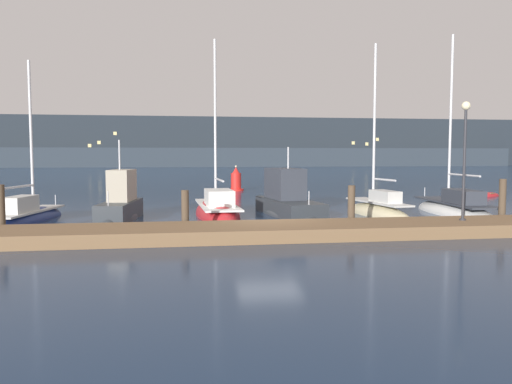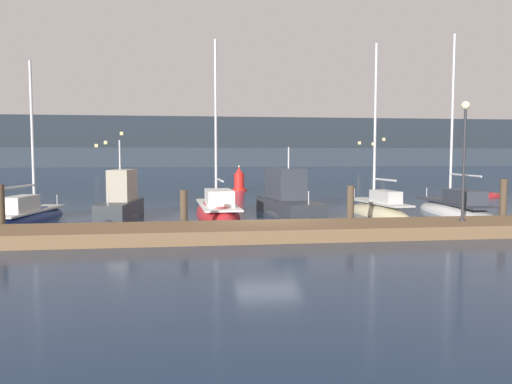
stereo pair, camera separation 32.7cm
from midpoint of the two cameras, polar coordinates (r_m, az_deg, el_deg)
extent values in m
plane|color=#192D4C|center=(19.57, 1.03, -4.26)|extent=(400.00, 400.00, 0.00)
cube|color=brown|center=(17.68, 2.05, -4.45)|extent=(25.52, 2.80, 0.45)
cylinder|color=#4C3D2D|center=(20.03, -27.54, -1.88)|extent=(0.28, 0.28, 1.85)
cylinder|color=#4C3D2D|center=(18.95, -8.59, -2.18)|extent=(0.28, 0.28, 1.58)
cylinder|color=#4C3D2D|center=(20.01, 10.38, -1.69)|extent=(0.28, 0.28, 1.70)
cylinder|color=#4C3D2D|center=(22.93, 25.95, -1.04)|extent=(0.28, 0.28, 1.91)
ellipsoid|color=navy|center=(23.98, -24.90, -3.08)|extent=(2.40, 6.03, 1.18)
cube|color=silver|center=(23.93, -24.94, -2.01)|extent=(2.02, 5.07, 0.08)
cube|color=silver|center=(23.27, -25.76, -1.27)|extent=(1.14, 2.00, 0.68)
cylinder|color=silver|center=(24.23, -24.67, 5.85)|extent=(0.12, 0.12, 6.57)
cylinder|color=silver|center=(23.14, -25.91, 0.54)|extent=(0.55, 2.49, 0.09)
cylinder|color=silver|center=(26.33, -22.27, -0.85)|extent=(0.04, 0.04, 0.50)
ellipsoid|color=#2D3338|center=(23.11, -15.65, -3.11)|extent=(1.89, 4.66, 1.35)
cube|color=#2D3338|center=(23.06, -15.67, -2.08)|extent=(1.72, 4.20, 0.83)
cube|color=#A39984|center=(23.40, -15.45, 0.76)|extent=(1.15, 2.09, 1.41)
cube|color=black|center=(24.27, -14.95, 1.39)|extent=(0.83, 0.37, 0.63)
cylinder|color=silver|center=(23.01, -15.74, 4.10)|extent=(0.07, 0.07, 1.32)
cylinder|color=silver|center=(21.16, -16.98, -0.72)|extent=(0.04, 0.04, 0.60)
ellipsoid|color=red|center=(24.05, -4.86, -2.68)|extent=(2.28, 7.11, 1.50)
cube|color=silver|center=(23.99, -4.87, -1.46)|extent=(1.92, 5.97, 0.08)
cube|color=silver|center=(23.12, -4.65, -0.66)|extent=(1.28, 2.30, 0.74)
cylinder|color=silver|center=(24.48, -5.07, 7.93)|extent=(0.12, 0.12, 7.92)
cylinder|color=silver|center=(22.98, -4.64, 1.41)|extent=(0.22, 2.98, 0.09)
cylinder|color=silver|center=(27.18, -5.60, -0.27)|extent=(0.04, 0.04, 0.50)
ellipsoid|color=#2D3338|center=(24.09, 3.38, -2.66)|extent=(2.73, 6.17, 1.13)
cube|color=#2D3338|center=(24.04, 3.38, -1.77)|extent=(2.50, 5.56, 0.75)
cube|color=#333842|center=(24.51, 2.92, 0.98)|extent=(1.66, 2.78, 1.50)
cube|color=black|center=(25.63, 2.03, 1.63)|extent=(1.18, 0.44, 0.67)
cylinder|color=silver|center=(24.02, 3.31, 3.92)|extent=(0.07, 0.07, 1.03)
cylinder|color=silver|center=(21.65, 5.64, -0.66)|extent=(0.04, 0.04, 0.60)
ellipsoid|color=beige|center=(24.45, 13.33, -2.66)|extent=(1.97, 5.56, 1.17)
cube|color=silver|center=(24.38, 13.36, -1.11)|extent=(1.65, 4.67, 0.08)
cube|color=silver|center=(23.78, 14.15, -0.50)|extent=(0.98, 1.83, 0.55)
cylinder|color=silver|center=(24.70, 13.01, 7.67)|extent=(0.12, 0.12, 7.49)
cylinder|color=silver|center=(23.83, 14.04, 1.38)|extent=(0.35, 1.94, 0.09)
cylinder|color=silver|center=(26.55, 10.70, -0.10)|extent=(0.04, 0.04, 0.50)
ellipsoid|color=white|center=(26.04, 21.31, -2.42)|extent=(2.12, 7.32, 1.27)
cube|color=#333842|center=(25.98, 21.35, -1.10)|extent=(1.78, 6.15, 0.08)
cube|color=#333842|center=(25.18, 22.25, -0.48)|extent=(1.16, 2.37, 0.63)
cylinder|color=silver|center=(26.45, 21.02, 7.81)|extent=(0.12, 0.12, 8.12)
cylinder|color=silver|center=(25.13, 22.30, 1.79)|extent=(0.25, 2.86, 0.09)
cylinder|color=silver|center=(28.96, 18.42, 0.00)|extent=(0.04, 0.04, 0.50)
cylinder|color=red|center=(40.33, -2.53, 0.26)|extent=(1.23, 1.23, 0.16)
cylinder|color=red|center=(40.28, -2.54, 1.27)|extent=(0.82, 0.82, 1.26)
cone|color=red|center=(40.25, -2.54, 2.52)|extent=(0.58, 0.58, 0.50)
sphere|color=#F9EAB7|center=(40.24, -2.54, 2.95)|extent=(0.16, 0.16, 0.16)
cylinder|color=#2D2D33|center=(20.22, 22.11, -2.93)|extent=(0.24, 0.24, 0.06)
cylinder|color=#2D2D33|center=(20.08, 22.27, 2.92)|extent=(0.10, 0.10, 4.06)
sphere|color=#F9EAB7|center=(20.15, 22.45, 9.10)|extent=(0.32, 0.32, 0.32)
cube|color=#232B33|center=(133.62, -7.13, 5.67)|extent=(240.00, 16.00, 12.46)
cube|color=#2C363F|center=(124.10, -3.05, 3.98)|extent=(144.00, 10.00, 4.56)
cube|color=#F4DB8C|center=(133.08, 10.98, 5.53)|extent=(0.80, 0.10, 0.80)
cube|color=#F4DB8C|center=(126.43, -1.46, 4.45)|extent=(0.80, 0.10, 0.80)
cube|color=#F4DB8C|center=(130.46, 7.42, 4.45)|extent=(0.80, 0.10, 0.80)
cube|color=#F4DB8C|center=(127.45, -18.55, 5.05)|extent=(0.80, 0.10, 0.80)
cube|color=#F4DB8C|center=(126.63, -15.88, 6.46)|extent=(0.80, 0.10, 0.80)
cube|color=#F4DB8C|center=(129.03, 5.01, 4.31)|extent=(0.80, 0.10, 0.80)
cube|color=#F4DB8C|center=(135.44, 13.64, 5.86)|extent=(0.80, 0.10, 0.80)
cube|color=#F4DB8C|center=(126.86, -16.96, 4.58)|extent=(0.80, 0.10, 0.80)
cube|color=#F4DB8C|center=(134.35, 12.48, 5.38)|extent=(0.80, 0.10, 0.80)
cube|color=#F4DB8C|center=(125.49, -8.35, 4.70)|extent=(0.80, 0.10, 0.80)
cube|color=#F4DB8C|center=(131.96, -26.54, 3.47)|extent=(0.80, 0.10, 0.80)
cube|color=#F4DB8C|center=(127.10, -17.57, 5.41)|extent=(0.80, 0.10, 0.80)
ellipsoid|color=red|center=(38.48, 24.73, -0.45)|extent=(2.80, 2.17, 0.56)
cube|color=brown|center=(38.46, 24.74, -0.12)|extent=(0.84, 0.92, 0.06)
camera|label=1|loc=(0.16, -90.41, -0.03)|focal=35.00mm
camera|label=2|loc=(0.16, 89.59, 0.03)|focal=35.00mm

